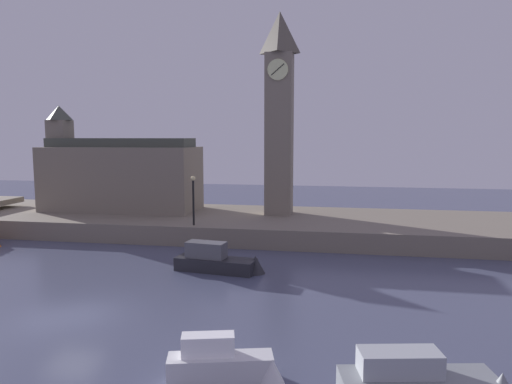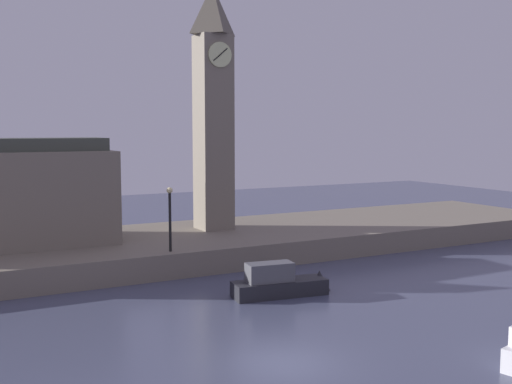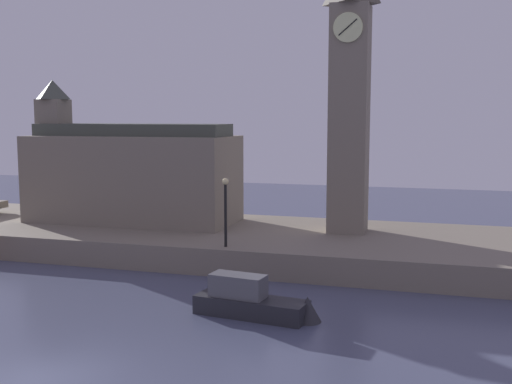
{
  "view_description": "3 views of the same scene",
  "coord_description": "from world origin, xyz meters",
  "px_view_note": "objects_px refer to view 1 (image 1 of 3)",
  "views": [
    {
      "loc": [
        12.0,
        -18.99,
        8.21
      ],
      "look_at": [
        5.88,
        15.45,
        4.08
      ],
      "focal_mm": 32.94,
      "sensor_mm": 36.0,
      "label": 1
    },
    {
      "loc": [
        -11.41,
        -19.2,
        8.68
      ],
      "look_at": [
        8.14,
        17.33,
        4.44
      ],
      "focal_mm": 43.77,
      "sensor_mm": 36.0,
      "label": 2
    },
    {
      "loc": [
        12.36,
        -16.95,
        8.64
      ],
      "look_at": [
        2.72,
        15.44,
        4.51
      ],
      "focal_mm": 44.05,
      "sensor_mm": 36.0,
      "label": 3
    }
  ],
  "objects_px": {
    "clock_tower": "(279,111)",
    "boat_barge_dark": "(222,261)",
    "streetlamp": "(193,194)",
    "boat_cruiser_grey": "(433,382)",
    "boat_ferry_white": "(226,364)",
    "parliament_hall": "(118,175)"
  },
  "relations": [
    {
      "from": "boat_barge_dark",
      "to": "clock_tower",
      "type": "bearing_deg",
      "value": 82.12
    },
    {
      "from": "streetlamp",
      "to": "boat_ferry_white",
      "type": "distance_m",
      "value": 20.89
    },
    {
      "from": "parliament_hall",
      "to": "boat_barge_dark",
      "type": "distance_m",
      "value": 18.87
    },
    {
      "from": "parliament_hall",
      "to": "boat_cruiser_grey",
      "type": "relative_size",
      "value": 2.39
    },
    {
      "from": "boat_ferry_white",
      "to": "boat_barge_dark",
      "type": "xyz_separation_m",
      "value": [
        -3.33,
        12.64,
        0.02
      ]
    },
    {
      "from": "parliament_hall",
      "to": "boat_ferry_white",
      "type": "distance_m",
      "value": 30.68
    },
    {
      "from": "boat_cruiser_grey",
      "to": "clock_tower",
      "type": "bearing_deg",
      "value": 107.82
    },
    {
      "from": "boat_cruiser_grey",
      "to": "boat_ferry_white",
      "type": "distance_m",
      "value": 6.71
    },
    {
      "from": "boat_cruiser_grey",
      "to": "boat_barge_dark",
      "type": "xyz_separation_m",
      "value": [
        -10.03,
        12.42,
        0.11
      ]
    },
    {
      "from": "boat_cruiser_grey",
      "to": "boat_ferry_white",
      "type": "xyz_separation_m",
      "value": [
        -6.7,
        -0.22,
        0.09
      ]
    },
    {
      "from": "parliament_hall",
      "to": "clock_tower",
      "type": "bearing_deg",
      "value": 0.73
    },
    {
      "from": "clock_tower",
      "to": "boat_barge_dark",
      "type": "relative_size",
      "value": 2.95
    },
    {
      "from": "boat_ferry_white",
      "to": "clock_tower",
      "type": "bearing_deg",
      "value": 93.35
    },
    {
      "from": "streetlamp",
      "to": "boat_barge_dark",
      "type": "distance_m",
      "value": 8.4
    },
    {
      "from": "boat_cruiser_grey",
      "to": "boat_barge_dark",
      "type": "bearing_deg",
      "value": 128.93
    },
    {
      "from": "streetlamp",
      "to": "parliament_hall",
      "type": "bearing_deg",
      "value": 145.77
    },
    {
      "from": "boat_barge_dark",
      "to": "streetlamp",
      "type": "bearing_deg",
      "value": 120.18
    },
    {
      "from": "boat_cruiser_grey",
      "to": "boat_barge_dark",
      "type": "distance_m",
      "value": 15.96
    },
    {
      "from": "boat_ferry_white",
      "to": "boat_barge_dark",
      "type": "bearing_deg",
      "value": 104.76
    },
    {
      "from": "boat_barge_dark",
      "to": "parliament_hall",
      "type": "bearing_deg",
      "value": 135.3
    },
    {
      "from": "boat_cruiser_grey",
      "to": "boat_barge_dark",
      "type": "relative_size",
      "value": 1.0
    },
    {
      "from": "boat_cruiser_grey",
      "to": "streetlamp",
      "type": "bearing_deg",
      "value": 126.08
    }
  ]
}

